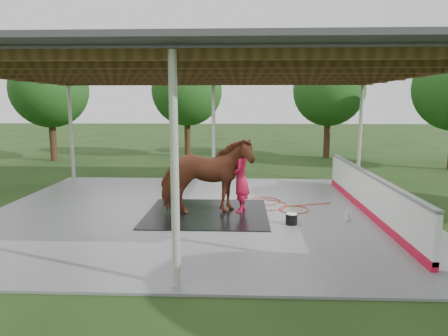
{
  "coord_description": "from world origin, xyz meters",
  "views": [
    {
      "loc": [
        1.05,
        -10.98,
        3.09
      ],
      "look_at": [
        0.62,
        -0.4,
        1.36
      ],
      "focal_mm": 32.0,
      "sensor_mm": 36.0,
      "label": 1
    }
  ],
  "objects_px": {
    "dasher_board": "(367,194)",
    "handler": "(241,178)",
    "horse": "(207,176)",
    "wash_bucket": "(291,219)"
  },
  "relations": [
    {
      "from": "horse",
      "to": "wash_bucket",
      "type": "distance_m",
      "value": 2.57
    },
    {
      "from": "dasher_board",
      "to": "horse",
      "type": "height_order",
      "value": "horse"
    },
    {
      "from": "dasher_board",
      "to": "handler",
      "type": "bearing_deg",
      "value": -179.79
    },
    {
      "from": "handler",
      "to": "horse",
      "type": "bearing_deg",
      "value": -65.87
    },
    {
      "from": "dasher_board",
      "to": "horse",
      "type": "xyz_separation_m",
      "value": [
        -4.46,
        -0.26,
        0.52
      ]
    },
    {
      "from": "horse",
      "to": "handler",
      "type": "xyz_separation_m",
      "value": [
        0.94,
        0.24,
        -0.11
      ]
    },
    {
      "from": "horse",
      "to": "wash_bucket",
      "type": "height_order",
      "value": "horse"
    },
    {
      "from": "dasher_board",
      "to": "handler",
      "type": "relative_size",
      "value": 4.17
    },
    {
      "from": "dasher_board",
      "to": "wash_bucket",
      "type": "distance_m",
      "value": 2.55
    },
    {
      "from": "dasher_board",
      "to": "handler",
      "type": "xyz_separation_m",
      "value": [
        -3.52,
        -0.01,
        0.42
      ]
    }
  ]
}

